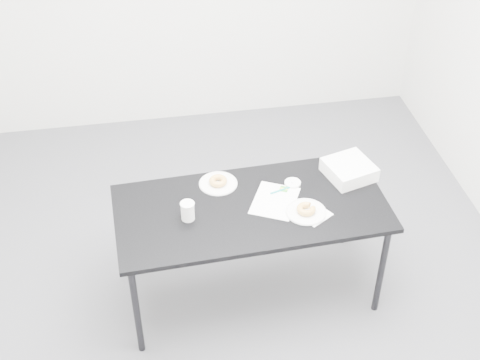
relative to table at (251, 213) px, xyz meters
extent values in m
plane|color=#4C4C51|center=(-0.18, 0.14, -0.67)|extent=(4.00, 4.00, 0.00)
cube|color=black|center=(0.00, 0.00, 0.04)|extent=(1.63, 0.82, 0.03)
cylinder|color=black|center=(-0.72, -0.35, -0.32)|extent=(0.04, 0.04, 0.70)
cylinder|color=black|center=(-0.75, 0.28, -0.32)|extent=(0.04, 0.04, 0.70)
cylinder|color=black|center=(0.75, -0.28, -0.32)|extent=(0.04, 0.04, 0.70)
cylinder|color=black|center=(0.72, 0.35, -0.32)|extent=(0.04, 0.04, 0.70)
cube|color=white|center=(0.15, 0.03, 0.06)|extent=(0.36, 0.39, 0.00)
cube|color=green|center=(0.22, 0.12, 0.06)|extent=(0.07, 0.07, 0.00)
cylinder|color=#0C888B|center=(0.20, 0.11, 0.06)|extent=(0.14, 0.05, 0.01)
cube|color=white|center=(0.34, -0.13, 0.06)|extent=(0.23, 0.23, 0.00)
cylinder|color=white|center=(0.30, -0.11, 0.06)|extent=(0.24, 0.24, 0.01)
torus|color=#BF8D3C|center=(0.30, -0.11, 0.08)|extent=(0.15, 0.15, 0.04)
cylinder|color=white|center=(-0.16, 0.24, 0.06)|extent=(0.23, 0.23, 0.01)
torus|color=#BF8D3C|center=(-0.16, 0.24, 0.08)|extent=(0.13, 0.13, 0.04)
cylinder|color=white|center=(-0.38, -0.04, 0.11)|extent=(0.08, 0.08, 0.12)
cylinder|color=white|center=(0.29, 0.16, 0.06)|extent=(0.10, 0.10, 0.01)
cube|color=white|center=(0.65, 0.19, 0.10)|extent=(0.33, 0.33, 0.09)
camera|label=1|loc=(-0.56, -2.90, 2.62)|focal=50.00mm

